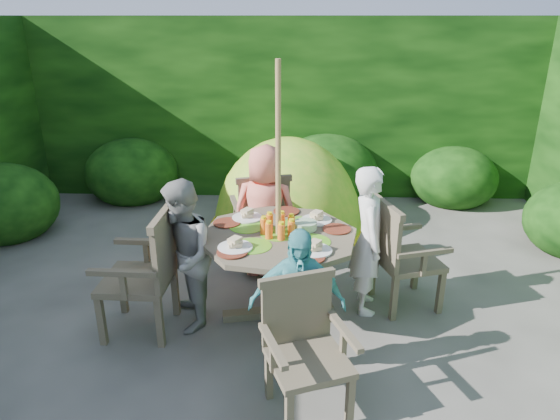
{
  "coord_description": "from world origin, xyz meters",
  "views": [
    {
      "loc": [
        0.18,
        -3.46,
        2.49
      ],
      "look_at": [
        0.03,
        0.75,
        0.85
      ],
      "focal_mm": 32.0,
      "sensor_mm": 36.0,
      "label": 1
    }
  ],
  "objects_px": {
    "patio_table": "(279,247)",
    "child_left": "(182,257)",
    "child_front": "(297,306)",
    "dome_tent": "(288,225)",
    "garden_chair_right": "(400,254)",
    "garden_chair_front": "(304,345)",
    "garden_chair_left": "(147,271)",
    "garden_chair_back": "(262,216)",
    "child_back": "(265,212)",
    "parasol_pole": "(278,199)",
    "child_right": "(369,240)"
  },
  "relations": [
    {
      "from": "patio_table",
      "to": "child_left",
      "type": "xyz_separation_m",
      "value": [
        -0.79,
        -0.16,
        -0.02
      ]
    },
    {
      "from": "patio_table",
      "to": "child_front",
      "type": "height_order",
      "value": "child_front"
    },
    {
      "from": "patio_table",
      "to": "dome_tent",
      "type": "relative_size",
      "value": 0.71
    },
    {
      "from": "garden_chair_right",
      "to": "garden_chair_front",
      "type": "bearing_deg",
      "value": 130.22
    },
    {
      "from": "child_front",
      "to": "patio_table",
      "type": "bearing_deg",
      "value": 98.55
    },
    {
      "from": "garden_chair_left",
      "to": "garden_chair_back",
      "type": "height_order",
      "value": "garden_chair_left"
    },
    {
      "from": "garden_chair_back",
      "to": "garden_chair_right",
      "type": "bearing_deg",
      "value": 131.54
    },
    {
      "from": "child_back",
      "to": "dome_tent",
      "type": "height_order",
      "value": "child_back"
    },
    {
      "from": "parasol_pole",
      "to": "child_front",
      "type": "relative_size",
      "value": 1.87
    },
    {
      "from": "child_back",
      "to": "child_front",
      "type": "relative_size",
      "value": 1.15
    },
    {
      "from": "garden_chair_back",
      "to": "child_back",
      "type": "bearing_deg",
      "value": 85.95
    },
    {
      "from": "garden_chair_right",
      "to": "garden_chair_back",
      "type": "xyz_separation_m",
      "value": [
        -1.29,
        0.86,
        -0.01
      ]
    },
    {
      "from": "patio_table",
      "to": "child_right",
      "type": "relative_size",
      "value": 1.2
    },
    {
      "from": "parasol_pole",
      "to": "child_right",
      "type": "bearing_deg",
      "value": 11.74
    },
    {
      "from": "garden_chair_back",
      "to": "child_front",
      "type": "relative_size",
      "value": 0.82
    },
    {
      "from": "patio_table",
      "to": "child_front",
      "type": "bearing_deg",
      "value": -78.59
    },
    {
      "from": "garden_chair_front",
      "to": "child_left",
      "type": "xyz_separation_m",
      "value": [
        -1.0,
        0.92,
        0.17
      ]
    },
    {
      "from": "garden_chair_front",
      "to": "child_left",
      "type": "relative_size",
      "value": 0.69
    },
    {
      "from": "garden_chair_front",
      "to": "child_right",
      "type": "xyz_separation_m",
      "value": [
        0.57,
        1.24,
        0.19
      ]
    },
    {
      "from": "child_back",
      "to": "child_front",
      "type": "bearing_deg",
      "value": 109.23
    },
    {
      "from": "garden_chair_back",
      "to": "patio_table",
      "type": "bearing_deg",
      "value": 86.86
    },
    {
      "from": "patio_table",
      "to": "child_right",
      "type": "height_order",
      "value": "child_right"
    },
    {
      "from": "garden_chair_right",
      "to": "garden_chair_front",
      "type": "distance_m",
      "value": 1.56
    },
    {
      "from": "garden_chair_back",
      "to": "child_back",
      "type": "relative_size",
      "value": 0.71
    },
    {
      "from": "child_front",
      "to": "dome_tent",
      "type": "xyz_separation_m",
      "value": [
        -0.12,
        2.82,
        -0.59
      ]
    },
    {
      "from": "garden_chair_left",
      "to": "dome_tent",
      "type": "relative_size",
      "value": 0.45
    },
    {
      "from": "parasol_pole",
      "to": "child_front",
      "type": "bearing_deg",
      "value": -78.26
    },
    {
      "from": "garden_chair_front",
      "to": "patio_table",
      "type": "bearing_deg",
      "value": 79.95
    },
    {
      "from": "parasol_pole",
      "to": "garden_chair_back",
      "type": "height_order",
      "value": "parasol_pole"
    },
    {
      "from": "dome_tent",
      "to": "child_back",
      "type": "bearing_deg",
      "value": -94.67
    },
    {
      "from": "parasol_pole",
      "to": "garden_chair_back",
      "type": "distance_m",
      "value": 1.24
    },
    {
      "from": "garden_chair_right",
      "to": "child_front",
      "type": "relative_size",
      "value": 0.82
    },
    {
      "from": "parasol_pole",
      "to": "garden_chair_right",
      "type": "relative_size",
      "value": 2.26
    },
    {
      "from": "patio_table",
      "to": "parasol_pole",
      "type": "xyz_separation_m",
      "value": [
        -0.0,
        -0.0,
        0.43
      ]
    },
    {
      "from": "parasol_pole",
      "to": "dome_tent",
      "type": "relative_size",
      "value": 0.97
    },
    {
      "from": "garden_chair_left",
      "to": "garden_chair_front",
      "type": "xyz_separation_m",
      "value": [
        1.28,
        -0.84,
        -0.07
      ]
    },
    {
      "from": "child_left",
      "to": "garden_chair_front",
      "type": "bearing_deg",
      "value": 30.83
    },
    {
      "from": "child_back",
      "to": "dome_tent",
      "type": "bearing_deg",
      "value": -91.71
    },
    {
      "from": "garden_chair_right",
      "to": "garden_chair_left",
      "type": "relative_size",
      "value": 0.95
    },
    {
      "from": "child_back",
      "to": "child_front",
      "type": "height_order",
      "value": "child_back"
    },
    {
      "from": "garden_chair_left",
      "to": "garden_chair_front",
      "type": "height_order",
      "value": "garden_chair_left"
    },
    {
      "from": "garden_chair_right",
      "to": "child_back",
      "type": "relative_size",
      "value": 0.72
    },
    {
      "from": "garden_chair_left",
      "to": "child_right",
      "type": "height_order",
      "value": "child_right"
    },
    {
      "from": "patio_table",
      "to": "child_left",
      "type": "height_order",
      "value": "child_left"
    },
    {
      "from": "parasol_pole",
      "to": "child_left",
      "type": "xyz_separation_m",
      "value": [
        -0.78,
        -0.16,
        -0.45
      ]
    },
    {
      "from": "garden_chair_right",
      "to": "child_right",
      "type": "distance_m",
      "value": 0.33
    },
    {
      "from": "child_front",
      "to": "garden_chair_left",
      "type": "bearing_deg",
      "value": 153.36
    },
    {
      "from": "child_right",
      "to": "child_back",
      "type": "height_order",
      "value": "child_back"
    },
    {
      "from": "garden_chair_front",
      "to": "child_back",
      "type": "relative_size",
      "value": 0.66
    },
    {
      "from": "patio_table",
      "to": "garden_chair_back",
      "type": "distance_m",
      "value": 1.1
    }
  ]
}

